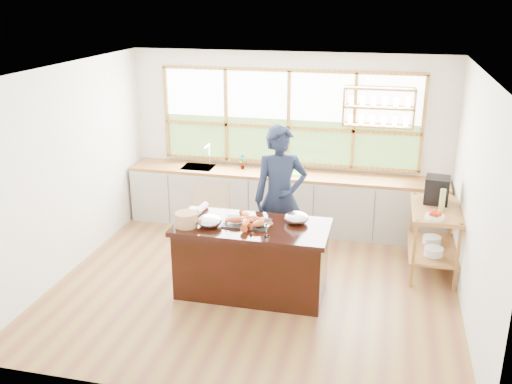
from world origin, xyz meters
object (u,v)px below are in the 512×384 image
(cook, at_px, (280,198))
(wicker_basket, at_px, (186,220))
(island, at_px, (252,259))
(espresso_machine, at_px, (437,190))

(cook, height_order, wicker_basket, cook)
(island, distance_m, wicker_basket, 0.94)
(island, xyz_separation_m, espresso_machine, (2.19, 1.31, 0.62))
(wicker_basket, bearing_deg, island, 16.00)
(cook, height_order, espresso_machine, cook)
(island, xyz_separation_m, cook, (0.19, 0.81, 0.52))
(island, height_order, espresso_machine, espresso_machine)
(island, relative_size, wicker_basket, 6.91)
(espresso_machine, relative_size, wicker_basket, 1.31)
(cook, relative_size, espresso_machine, 5.55)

